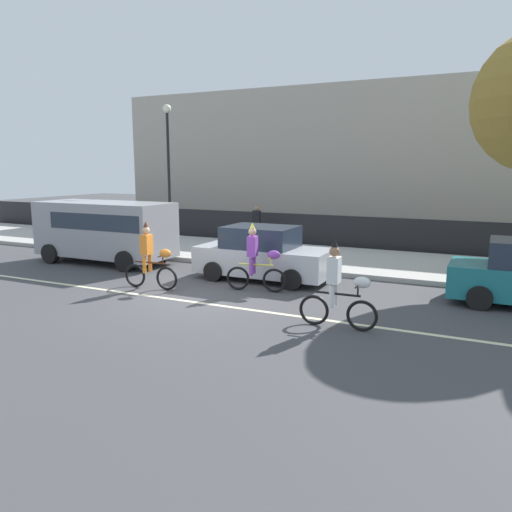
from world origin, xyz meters
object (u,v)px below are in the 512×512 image
at_px(parade_cyclist_orange, 150,259).
at_px(parked_van_grey, 107,227).
at_px(parked_car_silver, 263,254).
at_px(pedestrian_onlooker, 257,223).
at_px(parade_cyclist_purple, 256,261).
at_px(street_lamp_post, 168,153).
at_px(parade_cyclist_zebra, 339,290).

xyz_separation_m(parade_cyclist_orange, parked_van_grey, (-3.84, 2.49, 0.44)).
height_order(parked_car_silver, pedestrian_onlooker, pedestrian_onlooker).
xyz_separation_m(parade_cyclist_purple, street_lamp_post, (-7.00, 5.82, 3.15)).
bearing_deg(parked_van_grey, parade_cyclist_orange, -33.03).
distance_m(street_lamp_post, pedestrian_onlooker, 4.82).
bearing_deg(parade_cyclist_zebra, parade_cyclist_orange, 169.07).
relative_size(parade_cyclist_orange, pedestrian_onlooker, 1.19).
xyz_separation_m(parade_cyclist_zebra, parked_car_silver, (-3.44, 3.55, -0.06)).
bearing_deg(street_lamp_post, parade_cyclist_zebra, -38.60).
bearing_deg(parade_cyclist_zebra, pedestrian_onlooker, 124.58).
height_order(parked_van_grey, pedestrian_onlooker, parked_van_grey).
bearing_deg(parked_van_grey, street_lamp_post, 94.62).
relative_size(parade_cyclist_purple, parked_van_grey, 0.38).
distance_m(parade_cyclist_purple, parade_cyclist_zebra, 3.67).
height_order(parade_cyclist_purple, pedestrian_onlooker, parade_cyclist_purple).
relative_size(parade_cyclist_zebra, parked_car_silver, 0.47).
bearing_deg(parked_car_silver, parade_cyclist_purple, -71.87).
distance_m(parade_cyclist_purple, pedestrian_onlooker, 7.98).
bearing_deg(parade_cyclist_orange, parked_van_grey, 146.97).
distance_m(parked_car_silver, pedestrian_onlooker, 6.53).
xyz_separation_m(parked_van_grey, parked_car_silver, (6.19, -0.06, -0.50)).
distance_m(parade_cyclist_zebra, street_lamp_post, 13.15).
bearing_deg(parked_van_grey, parked_car_silver, -0.55).
relative_size(parade_cyclist_orange, parked_car_silver, 0.47).
bearing_deg(street_lamp_post, parked_car_silver, -34.00).
bearing_deg(parade_cyclist_purple, parade_cyclist_zebra, -35.87).
height_order(parade_cyclist_zebra, parked_van_grey, parked_van_grey).
distance_m(parade_cyclist_zebra, parked_van_grey, 10.29).
relative_size(parade_cyclist_purple, parade_cyclist_zebra, 1.00).
bearing_deg(pedestrian_onlooker, street_lamp_post, -158.79).
distance_m(parade_cyclist_orange, parked_car_silver, 3.39).
relative_size(parked_car_silver, pedestrian_onlooker, 2.53).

